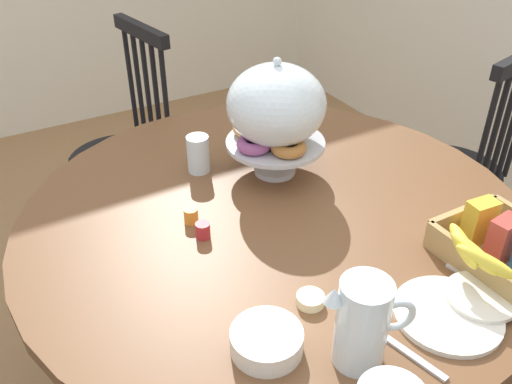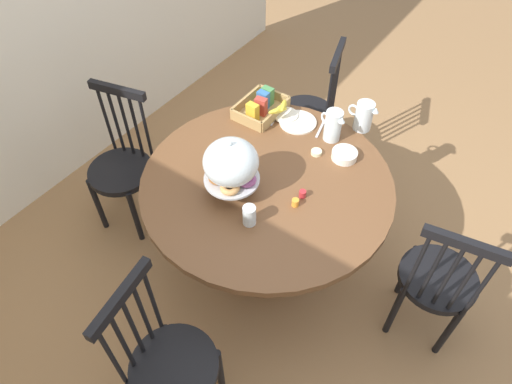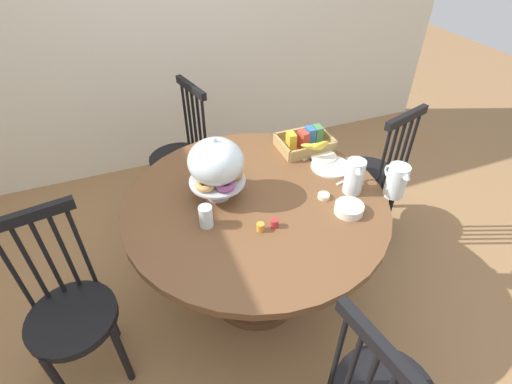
% 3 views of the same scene
% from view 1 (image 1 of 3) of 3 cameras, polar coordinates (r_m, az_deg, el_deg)
% --- Properties ---
extents(dining_table, '(1.33, 1.33, 0.74)m').
position_cam_1_polar(dining_table, '(1.54, 1.86, -7.63)').
color(dining_table, brown).
rests_on(dining_table, ground_plane).
extents(windsor_chair_near_window, '(0.41, 0.40, 0.97)m').
position_cam_1_polar(windsor_chair_near_window, '(2.29, -13.51, 3.44)').
color(windsor_chair_near_window, black).
rests_on(windsor_chair_near_window, ground_plane).
extents(windsor_chair_far_side, '(0.42, 0.42, 0.97)m').
position_cam_1_polar(windsor_chair_far_side, '(2.25, 20.01, 1.71)').
color(windsor_chair_far_side, black).
rests_on(windsor_chair_far_side, ground_plane).
extents(pastry_stand_with_dome, '(0.28, 0.28, 0.34)m').
position_cam_1_polar(pastry_stand_with_dome, '(1.49, 2.09, 8.56)').
color(pastry_stand_with_dome, silver).
rests_on(pastry_stand_with_dome, dining_table).
extents(milk_pitcher, '(0.10, 0.17, 0.19)m').
position_cam_1_polar(milk_pitcher, '(1.02, 11.01, -13.64)').
color(milk_pitcher, silver).
rests_on(milk_pitcher, dining_table).
extents(cereal_basket, '(0.32, 0.30, 0.12)m').
position_cam_1_polar(cereal_basket, '(1.34, 24.94, -5.75)').
color(cereal_basket, tan).
rests_on(cereal_basket, dining_table).
extents(china_plate_large, '(0.22, 0.22, 0.01)m').
position_cam_1_polar(china_plate_large, '(1.20, 19.38, -11.98)').
color(china_plate_large, white).
rests_on(china_plate_large, dining_table).
extents(china_plate_small, '(0.15, 0.15, 0.01)m').
position_cam_1_polar(china_plate_small, '(1.25, 22.49, -10.04)').
color(china_plate_small, white).
rests_on(china_plate_small, china_plate_large).
extents(cereal_bowl, '(0.14, 0.14, 0.04)m').
position_cam_1_polar(cereal_bowl, '(1.07, 1.11, -15.28)').
color(cereal_bowl, white).
rests_on(cereal_bowl, dining_table).
extents(drinking_glass, '(0.06, 0.06, 0.11)m').
position_cam_1_polar(drinking_glass, '(1.57, -6.05, 3.97)').
color(drinking_glass, silver).
rests_on(drinking_glass, dining_table).
extents(butter_dish, '(0.06, 0.06, 0.02)m').
position_cam_1_polar(butter_dish, '(1.16, 5.70, -11.13)').
color(butter_dish, beige).
rests_on(butter_dish, dining_table).
extents(jam_jar_strawberry, '(0.04, 0.04, 0.04)m').
position_cam_1_polar(jam_jar_strawberry, '(1.33, -5.58, -4.01)').
color(jam_jar_strawberry, '#B7282D').
rests_on(jam_jar_strawberry, dining_table).
extents(jam_jar_apricot, '(0.04, 0.04, 0.04)m').
position_cam_1_polar(jam_jar_apricot, '(1.38, -6.81, -2.46)').
color(jam_jar_apricot, orange).
rests_on(jam_jar_apricot, dining_table).
extents(table_knife, '(0.17, 0.05, 0.01)m').
position_cam_1_polar(table_knife, '(1.30, 22.55, -8.82)').
color(table_knife, silver).
rests_on(table_knife, dining_table).
extents(dinner_fork, '(0.17, 0.05, 0.01)m').
position_cam_1_polar(dinner_fork, '(1.32, 23.16, -8.18)').
color(dinner_fork, silver).
rests_on(dinner_fork, dining_table).
extents(soup_spoon, '(0.17, 0.05, 0.01)m').
position_cam_1_polar(soup_spoon, '(1.11, 15.52, -15.85)').
color(soup_spoon, silver).
rests_on(soup_spoon, dining_table).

